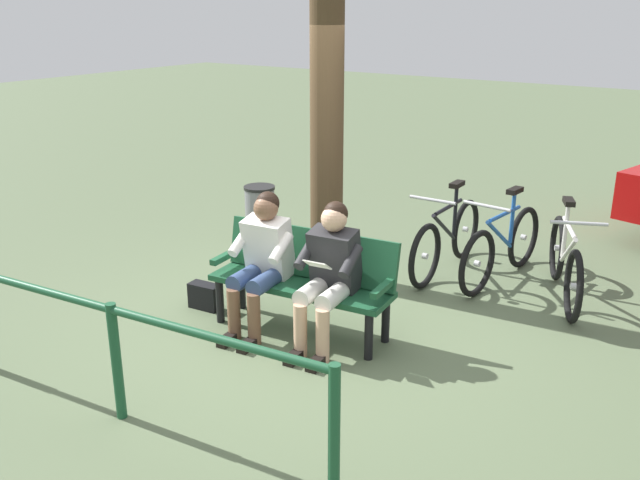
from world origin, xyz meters
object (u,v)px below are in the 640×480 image
(litter_bin, at_px, (260,223))
(bicycle_orange, at_px, (502,247))
(person_companion, at_px, (262,256))
(bench, at_px, (305,274))
(person_reading, at_px, (329,269))
(handbag, at_px, (205,296))
(bicycle_green, at_px, (565,263))
(tree_trunk, at_px, (327,119))
(bicycle_blue, at_px, (447,239))

(litter_bin, xyz_separation_m, bicycle_orange, (-2.40, -0.89, -0.06))
(person_companion, bearing_deg, bicycle_orange, -126.85)
(bench, xyz_separation_m, person_reading, (-0.33, 0.13, 0.16))
(handbag, height_order, bicycle_green, bicycle_green)
(handbag, relative_size, tree_trunk, 0.09)
(bicycle_orange, xyz_separation_m, bicycle_blue, (0.56, 0.09, 0.00))
(handbag, bearing_deg, litter_bin, -73.38)
(tree_trunk, bearing_deg, bench, 115.07)
(person_reading, relative_size, handbag, 4.00)
(litter_bin, distance_m, bicycle_orange, 2.56)
(handbag, bearing_deg, bench, -169.30)
(person_reading, height_order, handbag, person_reading)
(bicycle_blue, bearing_deg, person_reading, -3.71)
(handbag, height_order, bicycle_blue, bicycle_blue)
(handbag, bearing_deg, bicycle_orange, -132.42)
(bicycle_orange, bearing_deg, bench, -20.64)
(handbag, xyz_separation_m, tree_trunk, (-0.48, -1.30, 1.51))
(tree_trunk, distance_m, bicycle_orange, 2.18)
(handbag, distance_m, bicycle_blue, 2.57)
(tree_trunk, relative_size, bicycle_orange, 1.94)
(handbag, relative_size, bicycle_green, 0.19)
(bicycle_orange, bearing_deg, bicycle_blue, -74.57)
(person_companion, bearing_deg, bicycle_blue, -115.67)
(person_companion, height_order, tree_trunk, tree_trunk)
(handbag, bearing_deg, tree_trunk, -110.37)
(bench, xyz_separation_m, bicycle_green, (-1.66, -1.92, -0.15))
(tree_trunk, height_order, bicycle_green, tree_trunk)
(bicycle_green, distance_m, bicycle_orange, 0.66)
(bench, bearing_deg, person_companion, 26.96)
(bench, distance_m, person_companion, 0.39)
(person_companion, height_order, handbag, person_companion)
(bicycle_orange, bearing_deg, bicycle_green, 88.05)
(litter_bin, distance_m, bicycle_green, 3.16)
(bench, height_order, person_companion, person_companion)
(bench, bearing_deg, litter_bin, -44.94)
(person_companion, bearing_deg, tree_trunk, -86.75)
(bicycle_green, relative_size, bicycle_blue, 0.93)
(person_reading, height_order, litter_bin, person_reading)
(bench, distance_m, bicycle_green, 2.54)
(person_reading, relative_size, person_companion, 1.00)
(person_companion, distance_m, handbag, 0.89)
(bicycle_green, bearing_deg, handbag, -75.59)
(handbag, height_order, tree_trunk, tree_trunk)
(tree_trunk, relative_size, bicycle_green, 2.09)
(litter_bin, bearing_deg, bicycle_green, -165.33)
(tree_trunk, relative_size, litter_bin, 3.93)
(person_reading, distance_m, handbag, 1.44)
(bicycle_orange, bearing_deg, litter_bin, -63.65)
(person_reading, distance_m, tree_trunk, 1.79)
(tree_trunk, relative_size, bicycle_blue, 1.94)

